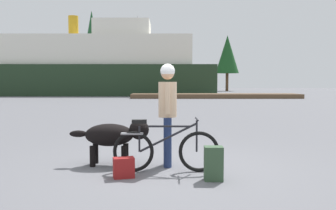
# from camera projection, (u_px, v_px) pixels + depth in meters

# --- Properties ---
(ground_plane) EXTENTS (160.00, 160.00, 0.00)m
(ground_plane) POSITION_uv_depth(u_px,v_px,m) (170.00, 169.00, 5.96)
(ground_plane) COLOR slate
(bicycle) EXTENTS (1.76, 0.44, 0.89)m
(bicycle) POSITION_uv_depth(u_px,v_px,m) (167.00, 150.00, 5.74)
(bicycle) COLOR black
(bicycle) RESTS_ON ground_plane
(person_cyclist) EXTENTS (0.32, 0.53, 1.80)m
(person_cyclist) POSITION_uv_depth(u_px,v_px,m) (169.00, 104.00, 6.11)
(person_cyclist) COLOR navy
(person_cyclist) RESTS_ON ground_plane
(dog) EXTENTS (1.42, 0.47, 0.81)m
(dog) POSITION_uv_depth(u_px,v_px,m) (116.00, 135.00, 6.22)
(dog) COLOR black
(dog) RESTS_ON ground_plane
(backpack) EXTENTS (0.28, 0.21, 0.52)m
(backpack) POSITION_uv_depth(u_px,v_px,m) (215.00, 164.00, 5.24)
(backpack) COLOR #334C33
(backpack) RESTS_ON ground_plane
(handbag_pannier) EXTENTS (0.36, 0.26, 0.32)m
(handbag_pannier) POSITION_uv_depth(u_px,v_px,m) (125.00, 168.00, 5.40)
(handbag_pannier) COLOR maroon
(handbag_pannier) RESTS_ON ground_plane
(dock_pier) EXTENTS (15.46, 2.98, 0.40)m
(dock_pier) POSITION_uv_depth(u_px,v_px,m) (217.00, 96.00, 32.33)
(dock_pier) COLOR brown
(dock_pier) RESTS_ON ground_plane
(ferry_boat) EXTENTS (25.52, 7.75, 8.93)m
(ferry_boat) POSITION_uv_depth(u_px,v_px,m) (103.00, 67.00, 39.74)
(ferry_boat) COLOR #1E331E
(ferry_boat) RESTS_ON ground_plane
(sailboat_moored) EXTENTS (6.89, 1.93, 8.51)m
(sailboat_moored) POSITION_uv_depth(u_px,v_px,m) (140.00, 91.00, 37.74)
(sailboat_moored) COLOR navy
(sailboat_moored) RESTS_ON ground_plane
(pine_tree_far_left) EXTENTS (3.62, 3.62, 13.17)m
(pine_tree_far_left) POSITION_uv_depth(u_px,v_px,m) (93.00, 41.00, 57.32)
(pine_tree_far_left) COLOR #4C331E
(pine_tree_far_left) RESTS_ON ground_plane
(pine_tree_center) EXTENTS (3.41, 3.41, 9.16)m
(pine_tree_center) POSITION_uv_depth(u_px,v_px,m) (179.00, 56.00, 57.18)
(pine_tree_center) COLOR #4C331E
(pine_tree_center) RESTS_ON ground_plane
(pine_tree_far_right) EXTENTS (3.82, 3.82, 9.14)m
(pine_tree_far_right) POSITION_uv_depth(u_px,v_px,m) (229.00, 54.00, 57.36)
(pine_tree_far_right) COLOR #4C331E
(pine_tree_far_right) RESTS_ON ground_plane
(pine_tree_mid_back) EXTENTS (3.02, 3.02, 9.75)m
(pine_tree_mid_back) POSITION_uv_depth(u_px,v_px,m) (128.00, 58.00, 65.51)
(pine_tree_mid_back) COLOR #4C331E
(pine_tree_mid_back) RESTS_ON ground_plane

